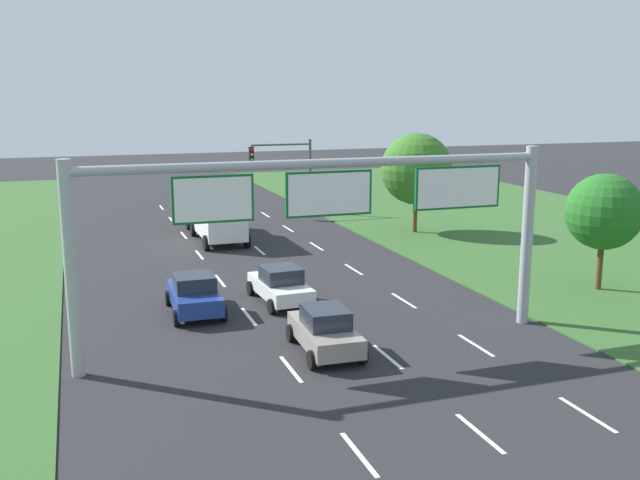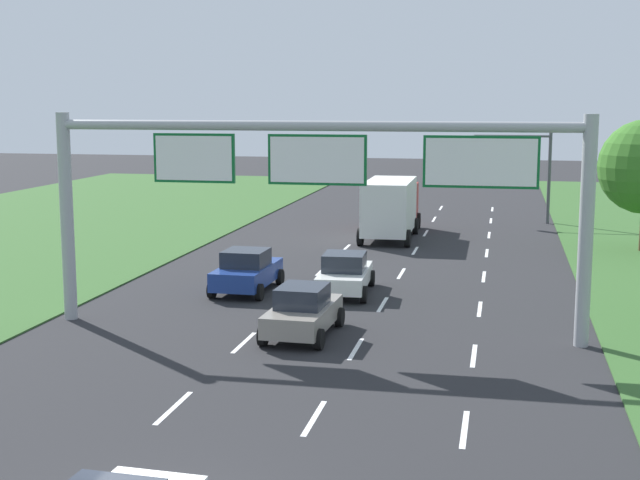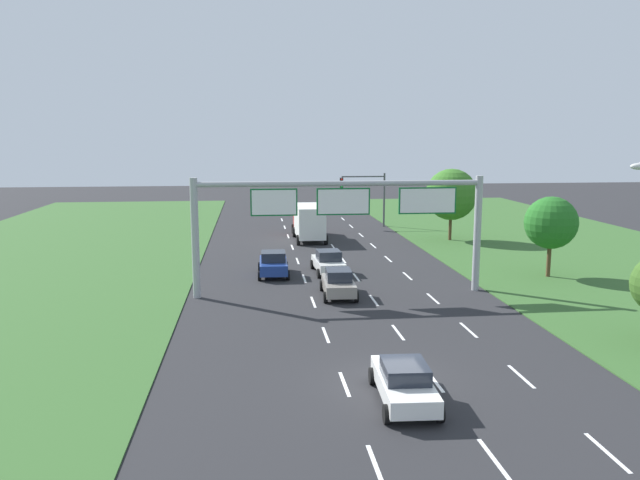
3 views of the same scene
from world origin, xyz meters
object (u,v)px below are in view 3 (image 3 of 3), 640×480
object	(u,v)px
box_truck	(308,220)
car_near_red	(338,283)
car_far_ahead	(273,264)
roadside_tree_mid	(551,223)
car_mid_lane	(404,382)
sign_gantry	(344,212)
car_lead_silver	(328,262)
traffic_light_mast	(366,190)
roadside_tree_far	(451,194)

from	to	relation	value
box_truck	car_near_red	bearing A→B (deg)	-90.92
car_far_ahead	roadside_tree_mid	distance (m)	18.66
car_mid_lane	sign_gantry	xyz separation A→B (m)	(0.18, 15.55, 4.21)
car_lead_silver	car_far_ahead	bearing A→B (deg)	-177.01
sign_gantry	traffic_light_mast	size ratio (longest dim) A/B	3.08
car_near_red	traffic_light_mast	size ratio (longest dim) A/B	0.71
car_far_ahead	box_truck	world-z (taller)	box_truck
car_far_ahead	roadside_tree_far	xyz separation A→B (m)	(16.45, 12.77, 3.37)
car_near_red	roadside_tree_mid	size ratio (longest dim) A/B	0.73
car_near_red	car_mid_lane	xyz separation A→B (m)	(0.24, -14.97, -0.05)
traffic_light_mast	roadside_tree_far	bearing A→B (deg)	-57.53
car_near_red	traffic_light_mast	xyz separation A→B (m)	(6.82, 28.26, 3.07)
roadside_tree_mid	roadside_tree_far	xyz separation A→B (m)	(-1.81, 15.31, 0.51)
car_far_ahead	traffic_light_mast	bearing A→B (deg)	65.93
sign_gantry	roadside_tree_mid	xyz separation A→B (m)	(14.24, 2.91, -1.28)
car_lead_silver	roadside_tree_mid	world-z (taller)	roadside_tree_mid
roadside_tree_mid	roadside_tree_far	world-z (taller)	roadside_tree_far
car_far_ahead	sign_gantry	world-z (taller)	sign_gantry
car_lead_silver	roadside_tree_mid	distance (m)	15.03
traffic_light_mast	car_far_ahead	bearing A→B (deg)	-115.12
car_far_ahead	roadside_tree_far	distance (m)	21.10
car_mid_lane	box_truck	distance (m)	36.03
car_mid_lane	box_truck	size ratio (longest dim) A/B	0.56
car_mid_lane	roadside_tree_far	bearing A→B (deg)	72.27
roadside_tree_mid	roadside_tree_far	bearing A→B (deg)	96.76
car_near_red	car_lead_silver	bearing A→B (deg)	90.38
car_far_ahead	car_mid_lane	bearing A→B (deg)	-78.58
car_near_red	traffic_light_mast	bearing A→B (deg)	78.59
sign_gantry	car_near_red	bearing A→B (deg)	-125.58
car_far_ahead	roadside_tree_mid	world-z (taller)	roadside_tree_mid
car_near_red	roadside_tree_mid	bearing A→B (deg)	15.54
car_near_red	box_truck	world-z (taller)	box_truck
car_near_red	car_mid_lane	bearing A→B (deg)	-86.93
car_far_ahead	roadside_tree_mid	bearing A→B (deg)	-6.86
car_mid_lane	roadside_tree_far	size ratio (longest dim) A/B	0.69
car_mid_lane	box_truck	xyz separation A→B (m)	(-0.08, 36.01, 0.98)
car_mid_lane	traffic_light_mast	distance (m)	43.84
sign_gantry	roadside_tree_far	size ratio (longest dim) A/B	2.65
sign_gantry	roadside_tree_mid	distance (m)	14.59
box_truck	sign_gantry	size ratio (longest dim) A/B	0.47
car_lead_silver	roadside_tree_far	bearing A→B (deg)	41.52
sign_gantry	traffic_light_mast	bearing A→B (deg)	76.97
car_lead_silver	box_truck	distance (m)	14.66
roadside_tree_mid	car_mid_lane	bearing A→B (deg)	-127.99
car_near_red	car_lead_silver	world-z (taller)	car_near_red
roadside_tree_far	roadside_tree_mid	bearing A→B (deg)	-83.24
car_far_ahead	traffic_light_mast	size ratio (longest dim) A/B	0.73
car_lead_silver	car_mid_lane	xyz separation A→B (m)	(0.04, -21.39, -0.03)
roadside_tree_mid	roadside_tree_far	size ratio (longest dim) A/B	0.83
car_lead_silver	car_mid_lane	bearing A→B (deg)	-92.77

